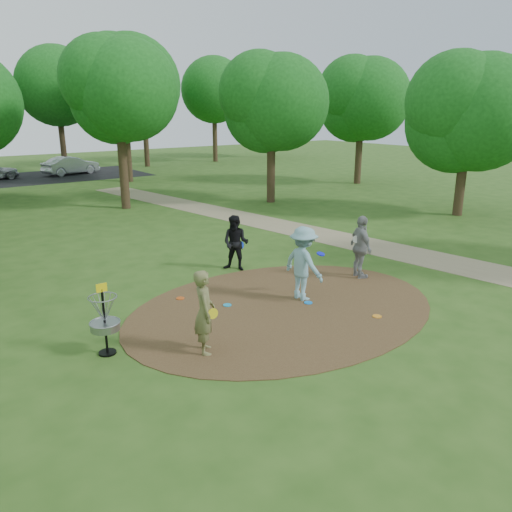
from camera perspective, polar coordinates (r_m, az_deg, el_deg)
ground at (r=12.76m, az=3.23°, el=-5.98°), size 100.00×100.00×0.00m
dirt_clearing at (r=12.76m, az=3.23°, el=-5.93°), size 8.40×8.40×0.02m
footpath at (r=18.54m, az=14.83°, el=0.73°), size 7.55×39.89×0.01m
parking_lot at (r=40.49m, az=-22.82°, el=8.34°), size 14.00×8.00×0.01m
player_observer_with_disc at (r=10.27m, az=-5.91°, el=-6.40°), size 0.67×0.77×1.79m
player_throwing_with_disc at (r=13.07m, az=5.43°, el=-0.88°), size 1.13×1.32×1.98m
player_walking_with_disc at (r=15.46m, az=-2.32°, el=1.48°), size 1.03×1.07×1.74m
player_waiting_with_disc at (r=15.03m, az=11.89°, el=0.99°), size 0.81×1.20×1.89m
disc_ground_cyan at (r=12.88m, az=-3.31°, el=-5.62°), size 0.22×0.22×0.02m
disc_ground_blue at (r=13.09m, az=5.99°, el=-5.32°), size 0.22×0.22×0.02m
disc_ground_red at (r=13.46m, az=-8.65°, el=-4.80°), size 0.22×0.22×0.02m
car_right at (r=41.15m, az=-20.40°, el=9.67°), size 4.41×2.45×1.38m
disc_ground_orange at (r=12.55m, az=13.67°, el=-6.71°), size 0.22×0.22×0.02m
disc_golf_basket at (r=10.61m, az=-16.98°, el=-6.41°), size 0.63×0.63×1.54m
tree_ring at (r=20.34m, az=-9.89°, el=17.06°), size 36.71×46.05×9.43m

